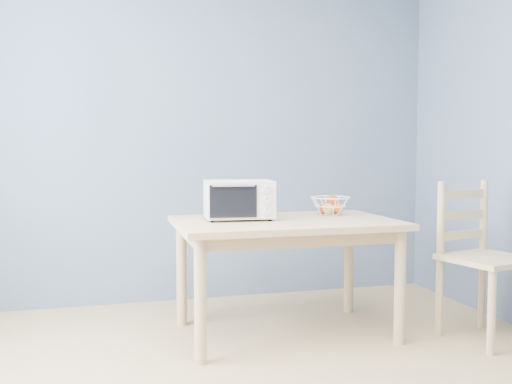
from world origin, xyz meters
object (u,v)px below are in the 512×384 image
object	(u,v)px
toaster_oven	(236,199)
dining_chair	(481,261)
dining_table	(285,235)
fruit_basket	(330,205)

from	to	relation	value
toaster_oven	dining_chair	bearing A→B (deg)	-12.73
dining_table	dining_chair	bearing A→B (deg)	-18.73
dining_table	fruit_basket	size ratio (longest dim) A/B	4.65
dining_chair	dining_table	bearing A→B (deg)	147.86
dining_table	toaster_oven	distance (m)	0.39
toaster_oven	dining_chair	distance (m)	1.60
dining_table	fruit_basket	world-z (taller)	fruit_basket
fruit_basket	dining_chair	world-z (taller)	dining_chair
toaster_oven	fruit_basket	world-z (taller)	toaster_oven
dining_table	dining_chair	xyz separation A→B (m)	(1.18, -0.40, -0.16)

